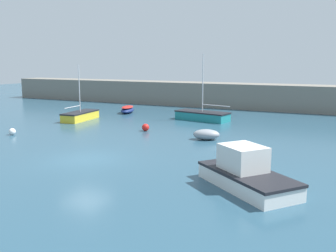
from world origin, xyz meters
name	(u,v)px	position (x,y,z in m)	size (l,w,h in m)	color
ground_plane	(86,161)	(0.00, 0.00, -0.10)	(120.00, 120.00, 0.20)	#284C60
harbor_breakwater	(226,95)	(0.00, 26.49, 1.41)	(61.70, 3.68, 2.82)	slate
sailboat_tall_mast	(202,116)	(1.01, 15.81, 0.44)	(5.36, 2.79, 6.01)	teal
sailboat_short_mast	(80,116)	(-9.15, 11.04, 0.42)	(1.93, 4.52, 5.06)	yellow
rowboat_with_red_cover	(127,109)	(-7.81, 17.07, 0.37)	(1.97, 2.97, 0.74)	navy
fishing_dinghy_green	(206,134)	(4.26, 7.89, 0.36)	(2.08, 1.61, 0.72)	gray
motorboat_with_cabin	(246,173)	(9.18, -0.82, 0.64)	(5.04, 4.63, 1.80)	white
mooring_buoy_red	(146,127)	(-1.11, 8.89, 0.29)	(0.57, 0.57, 0.57)	red
mooring_buoy_white	(12,132)	(-9.23, 3.27, 0.25)	(0.49, 0.49, 0.49)	white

